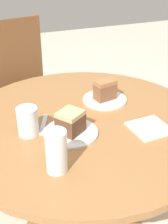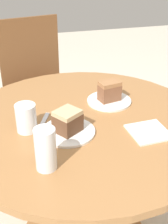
{
  "view_description": "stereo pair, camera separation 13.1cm",
  "coord_description": "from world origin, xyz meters",
  "px_view_note": "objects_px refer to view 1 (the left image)",
  "views": [
    {
      "loc": [
        -0.41,
        -1.07,
        1.4
      ],
      "look_at": [
        0.0,
        0.0,
        0.75
      ],
      "focal_mm": 50.0,
      "sensor_mm": 36.0,
      "label": 1
    },
    {
      "loc": [
        -0.29,
        -1.11,
        1.4
      ],
      "look_at": [
        0.0,
        0.0,
        0.75
      ],
      "focal_mm": 50.0,
      "sensor_mm": 36.0,
      "label": 2
    }
  ],
  "objects_px": {
    "chair": "(22,88)",
    "glass_water": "(28,123)",
    "cake_slice_far": "(105,90)",
    "glass_lemonade": "(56,153)",
    "plate_near": "(71,133)",
    "plate_far": "(105,100)",
    "cake_slice_near": "(70,122)"
  },
  "relations": [
    {
      "from": "plate_far",
      "to": "glass_water",
      "type": "relative_size",
      "value": 1.81
    },
    {
      "from": "plate_near",
      "to": "cake_slice_near",
      "type": "height_order",
      "value": "cake_slice_near"
    },
    {
      "from": "plate_near",
      "to": "glass_water",
      "type": "xyz_separation_m",
      "value": [
        -0.16,
        0.06,
        0.05
      ]
    },
    {
      "from": "plate_near",
      "to": "glass_lemonade",
      "type": "relative_size",
      "value": 1.43
    },
    {
      "from": "cake_slice_near",
      "to": "cake_slice_far",
      "type": "xyz_separation_m",
      "value": [
        0.25,
        0.21,
        0.0
      ]
    },
    {
      "from": "chair",
      "to": "cake_slice_near",
      "type": "distance_m",
      "value": 1.02
    },
    {
      "from": "chair",
      "to": "cake_slice_far",
      "type": "bearing_deg",
      "value": -81.61
    },
    {
      "from": "plate_far",
      "to": "plate_near",
      "type": "bearing_deg",
      "value": -139.02
    },
    {
      "from": "plate_near",
      "to": "cake_slice_near",
      "type": "xyz_separation_m",
      "value": [
        0.0,
        0.0,
        0.05
      ]
    },
    {
      "from": "plate_far",
      "to": "glass_lemonade",
      "type": "height_order",
      "value": "glass_lemonade"
    },
    {
      "from": "cake_slice_near",
      "to": "glass_water",
      "type": "bearing_deg",
      "value": 158.96
    },
    {
      "from": "cake_slice_far",
      "to": "glass_lemonade",
      "type": "bearing_deg",
      "value": -131.57
    },
    {
      "from": "plate_near",
      "to": "cake_slice_far",
      "type": "height_order",
      "value": "cake_slice_far"
    },
    {
      "from": "plate_near",
      "to": "glass_water",
      "type": "relative_size",
      "value": 1.9
    },
    {
      "from": "glass_water",
      "to": "chair",
      "type": "bearing_deg",
      "value": 81.56
    },
    {
      "from": "plate_far",
      "to": "cake_slice_near",
      "type": "distance_m",
      "value": 0.33
    },
    {
      "from": "cake_slice_near",
      "to": "cake_slice_far",
      "type": "relative_size",
      "value": 1.17
    },
    {
      "from": "plate_far",
      "to": "cake_slice_far",
      "type": "height_order",
      "value": "cake_slice_far"
    },
    {
      "from": "cake_slice_far",
      "to": "glass_lemonade",
      "type": "relative_size",
      "value": 0.71
    },
    {
      "from": "cake_slice_far",
      "to": "plate_near",
      "type": "bearing_deg",
      "value": -139.02
    },
    {
      "from": "chair",
      "to": "glass_water",
      "type": "distance_m",
      "value": 0.98
    },
    {
      "from": "chair",
      "to": "cake_slice_far",
      "type": "height_order",
      "value": "chair"
    },
    {
      "from": "plate_near",
      "to": "cake_slice_far",
      "type": "distance_m",
      "value": 0.33
    },
    {
      "from": "chair",
      "to": "glass_water",
      "type": "height_order",
      "value": "chair"
    },
    {
      "from": "chair",
      "to": "glass_lemonade",
      "type": "bearing_deg",
      "value": -105.07
    },
    {
      "from": "chair",
      "to": "plate_far",
      "type": "distance_m",
      "value": 0.85
    },
    {
      "from": "cake_slice_near",
      "to": "plate_near",
      "type": "bearing_deg",
      "value": 0.0
    },
    {
      "from": "chair",
      "to": "cake_slice_near",
      "type": "xyz_separation_m",
      "value": [
        0.02,
        -0.99,
        0.28
      ]
    },
    {
      "from": "cake_slice_near",
      "to": "cake_slice_far",
      "type": "distance_m",
      "value": 0.32
    },
    {
      "from": "cake_slice_far",
      "to": "cake_slice_near",
      "type": "bearing_deg",
      "value": -139.02
    },
    {
      "from": "plate_near",
      "to": "plate_far",
      "type": "bearing_deg",
      "value": 40.98
    },
    {
      "from": "chair",
      "to": "glass_water",
      "type": "relative_size",
      "value": 8.08
    }
  ]
}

